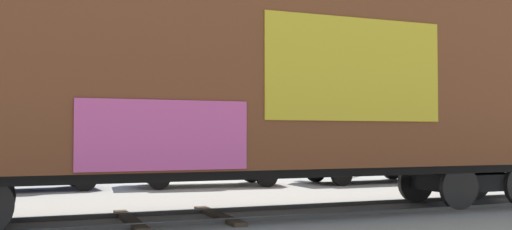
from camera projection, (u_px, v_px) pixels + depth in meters
ground_plane at (300, 213)px, 11.54m from camera, size 260.00×260.00×0.00m
track at (130, 220)px, 10.38m from camera, size 60.00×4.73×0.08m
freight_car at (244, 82)px, 11.26m from camera, size 16.17×3.83×4.55m
flagpole at (370, 26)px, 25.43m from camera, size 0.64×1.52×9.85m
hillside at (99, 113)px, 71.07m from camera, size 120.94×35.78×13.16m
parked_car_blue at (27, 158)px, 16.35m from camera, size 4.27×2.36×1.78m
parked_car_white at (207, 158)px, 17.91m from camera, size 4.78×2.22×1.69m
parked_car_black at (368, 156)px, 19.23m from camera, size 4.57×2.14×1.69m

